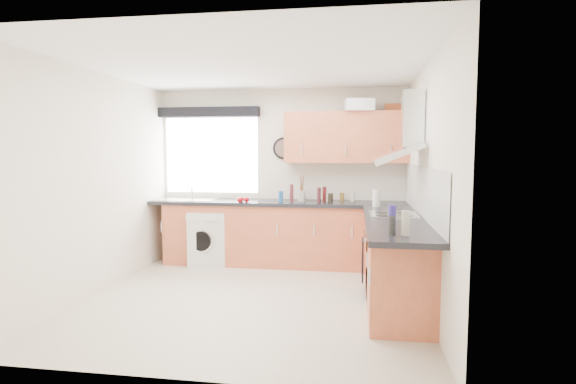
% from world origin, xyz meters
% --- Properties ---
extents(ground_plane, '(3.60, 3.60, 0.00)m').
position_xyz_m(ground_plane, '(0.00, 0.00, 0.00)').
color(ground_plane, beige).
extents(ceiling, '(3.60, 3.60, 0.02)m').
position_xyz_m(ceiling, '(0.00, 0.00, 2.50)').
color(ceiling, white).
rests_on(ceiling, wall_back).
extents(wall_back, '(3.60, 0.02, 2.50)m').
position_xyz_m(wall_back, '(0.00, 1.80, 1.25)').
color(wall_back, silver).
rests_on(wall_back, ground_plane).
extents(wall_front, '(3.60, 0.02, 2.50)m').
position_xyz_m(wall_front, '(0.00, -1.80, 1.25)').
color(wall_front, silver).
rests_on(wall_front, ground_plane).
extents(wall_left, '(0.02, 3.60, 2.50)m').
position_xyz_m(wall_left, '(-1.80, 0.00, 1.25)').
color(wall_left, silver).
rests_on(wall_left, ground_plane).
extents(wall_right, '(0.02, 3.60, 2.50)m').
position_xyz_m(wall_right, '(1.80, 0.00, 1.25)').
color(wall_right, silver).
rests_on(wall_right, ground_plane).
extents(window, '(1.40, 0.02, 1.10)m').
position_xyz_m(window, '(-1.05, 1.79, 1.55)').
color(window, silver).
rests_on(window, wall_back).
extents(window_blind, '(1.50, 0.18, 0.14)m').
position_xyz_m(window_blind, '(-1.05, 1.70, 2.18)').
color(window_blind, black).
rests_on(window_blind, wall_back).
extents(splashback, '(0.01, 3.00, 0.54)m').
position_xyz_m(splashback, '(1.79, 0.30, 1.18)').
color(splashback, white).
rests_on(splashback, wall_right).
extents(base_cab_back, '(3.00, 0.58, 0.86)m').
position_xyz_m(base_cab_back, '(-0.10, 1.51, 0.43)').
color(base_cab_back, '#B05434').
rests_on(base_cab_back, ground_plane).
extents(base_cab_corner, '(0.60, 0.60, 0.86)m').
position_xyz_m(base_cab_corner, '(1.50, 1.50, 0.43)').
color(base_cab_corner, '#B05434').
rests_on(base_cab_corner, ground_plane).
extents(base_cab_right, '(0.58, 2.10, 0.86)m').
position_xyz_m(base_cab_right, '(1.51, 0.15, 0.43)').
color(base_cab_right, '#B05434').
rests_on(base_cab_right, ground_plane).
extents(worktop_back, '(3.60, 0.62, 0.05)m').
position_xyz_m(worktop_back, '(0.00, 1.50, 0.89)').
color(worktop_back, black).
rests_on(worktop_back, base_cab_back).
extents(worktop_right, '(0.62, 2.42, 0.05)m').
position_xyz_m(worktop_right, '(1.50, 0.00, 0.89)').
color(worktop_right, black).
rests_on(worktop_right, base_cab_right).
extents(sink, '(0.84, 0.46, 0.10)m').
position_xyz_m(sink, '(-1.33, 1.50, 0.95)').
color(sink, silver).
rests_on(sink, worktop_back).
extents(oven, '(0.56, 0.58, 0.85)m').
position_xyz_m(oven, '(1.50, 0.30, 0.42)').
color(oven, black).
rests_on(oven, ground_plane).
extents(hob_plate, '(0.52, 0.52, 0.01)m').
position_xyz_m(hob_plate, '(1.50, 0.30, 0.92)').
color(hob_plate, silver).
rests_on(hob_plate, worktop_right).
extents(extractor_hood, '(0.52, 0.78, 0.66)m').
position_xyz_m(extractor_hood, '(1.60, 0.30, 1.77)').
color(extractor_hood, silver).
rests_on(extractor_hood, wall_right).
extents(upper_cabinets, '(1.70, 0.35, 0.70)m').
position_xyz_m(upper_cabinets, '(0.95, 1.62, 1.80)').
color(upper_cabinets, '#B05434').
rests_on(upper_cabinets, wall_back).
extents(washing_machine, '(0.62, 0.61, 0.76)m').
position_xyz_m(washing_machine, '(-1.00, 1.40, 0.38)').
color(washing_machine, silver).
rests_on(washing_machine, ground_plane).
extents(wall_clock, '(0.32, 0.04, 0.32)m').
position_xyz_m(wall_clock, '(0.05, 1.76, 1.65)').
color(wall_clock, black).
rests_on(wall_clock, wall_back).
extents(casserole, '(0.42, 0.34, 0.16)m').
position_xyz_m(casserole, '(1.12, 1.52, 2.23)').
color(casserole, silver).
rests_on(casserole, upper_cabinets).
extents(storage_box, '(0.27, 0.24, 0.11)m').
position_xyz_m(storage_box, '(1.60, 1.72, 2.20)').
color(storage_box, '#9D4721').
rests_on(storage_box, upper_cabinets).
extents(utensil_pot, '(0.13, 0.13, 0.15)m').
position_xyz_m(utensil_pot, '(0.35, 1.50, 0.98)').
color(utensil_pot, gray).
rests_on(utensil_pot, worktop_back).
extents(kitchen_roll, '(0.12, 0.12, 0.21)m').
position_xyz_m(kitchen_roll, '(1.35, 1.05, 1.02)').
color(kitchen_roll, silver).
rests_on(kitchen_roll, worktop_right).
extents(tomato_cluster, '(0.16, 0.16, 0.07)m').
position_xyz_m(tomato_cluster, '(-0.45, 1.30, 0.95)').
color(tomato_cluster, '#9F0209').
rests_on(tomato_cluster, worktop_back).
extents(jar_0, '(0.06, 0.06, 0.14)m').
position_xyz_m(jar_0, '(0.30, 1.69, 0.98)').
color(jar_0, '#B1A897').
rests_on(jar_0, worktop_back).
extents(jar_1, '(0.06, 0.06, 0.12)m').
position_xyz_m(jar_1, '(1.05, 1.60, 0.97)').
color(jar_1, '#A89F8F').
rests_on(jar_1, worktop_back).
extents(jar_2, '(0.07, 0.07, 0.13)m').
position_xyz_m(jar_2, '(0.75, 1.39, 0.98)').
color(jar_2, black).
rests_on(jar_2, worktop_back).
extents(jar_3, '(0.06, 0.06, 0.12)m').
position_xyz_m(jar_3, '(0.90, 1.68, 0.97)').
color(jar_3, brown).
rests_on(jar_3, worktop_back).
extents(jar_4, '(0.06, 0.06, 0.12)m').
position_xyz_m(jar_4, '(0.71, 1.47, 0.97)').
color(jar_4, '#9C9685').
rests_on(jar_4, worktop_back).
extents(jar_5, '(0.05, 0.05, 0.25)m').
position_xyz_m(jar_5, '(0.22, 1.39, 1.03)').
color(jar_5, '#541E27').
rests_on(jar_5, worktop_back).
extents(jar_6, '(0.06, 0.06, 0.21)m').
position_xyz_m(jar_6, '(0.66, 1.54, 1.01)').
color(jar_6, '#4D1010').
rests_on(jar_6, worktop_back).
extents(jar_7, '(0.07, 0.07, 0.15)m').
position_xyz_m(jar_7, '(0.07, 1.39, 0.99)').
color(jar_7, navy).
rests_on(jar_7, worktop_back).
extents(jar_8, '(0.05, 0.05, 0.21)m').
position_xyz_m(jar_8, '(0.59, 1.39, 1.01)').
color(jar_8, '#3E161B').
rests_on(jar_8, worktop_back).
extents(jar_9, '(0.05, 0.05, 0.20)m').
position_xyz_m(jar_9, '(0.33, 1.61, 1.01)').
color(jar_9, '#491D1A').
rests_on(jar_9, worktop_back).
extents(bottle_0, '(0.07, 0.07, 0.22)m').
position_xyz_m(bottle_0, '(1.41, -0.63, 1.02)').
color(bottle_0, navy).
rests_on(bottle_0, worktop_right).
extents(bottle_1, '(0.06, 0.06, 0.16)m').
position_xyz_m(bottle_1, '(1.39, -0.88, 0.99)').
color(bottle_1, black).
rests_on(bottle_1, worktop_right).
extents(bottle_2, '(0.07, 0.07, 0.21)m').
position_xyz_m(bottle_2, '(1.50, -0.90, 1.01)').
color(bottle_2, '#A19C89').
rests_on(bottle_2, worktop_right).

